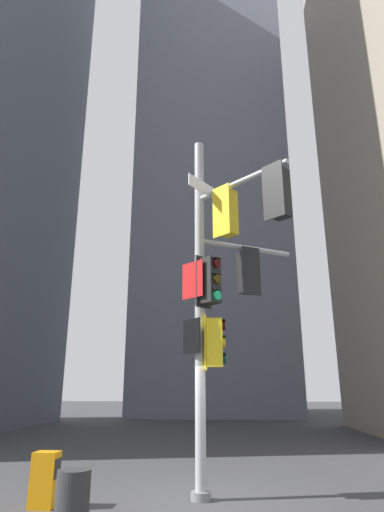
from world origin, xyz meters
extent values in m
plane|color=#38383A|center=(0.00, 0.00, 0.00)|extent=(120.00, 120.00, 0.00)
cube|color=slate|center=(-0.36, 27.30, 20.60)|extent=(12.33, 12.33, 41.20)
cylinder|color=#9EA0A3|center=(0.00, 0.00, 3.88)|extent=(0.22, 0.22, 7.75)
cylinder|color=slate|center=(0.00, 0.00, 0.08)|extent=(0.39, 0.39, 0.16)
cylinder|color=#9EA0A3|center=(0.91, -0.83, 6.29)|extent=(1.90, 1.75, 0.12)
cylinder|color=#9EA0A3|center=(1.08, 0.61, 5.26)|extent=(2.21, 1.31, 0.12)
cube|color=gold|center=(0.51, -0.72, 5.69)|extent=(0.37, 0.35, 1.14)
cube|color=gold|center=(0.64, -0.58, 5.69)|extent=(0.48, 0.48, 1.00)
cylinder|color=#360605|center=(0.77, -0.43, 6.04)|extent=(0.19, 0.18, 0.20)
cube|color=black|center=(0.78, -0.43, 6.16)|extent=(0.21, 0.20, 0.02)
cylinder|color=yellow|center=(0.77, -0.43, 5.69)|extent=(0.19, 0.18, 0.20)
cube|color=black|center=(0.78, -0.43, 5.81)|extent=(0.21, 0.20, 0.02)
cylinder|color=#06311C|center=(0.77, -0.43, 5.34)|extent=(0.19, 0.18, 0.20)
cube|color=black|center=(0.78, -0.43, 5.46)|extent=(0.21, 0.20, 0.02)
cube|color=black|center=(1.51, -1.64, 5.69)|extent=(0.37, 0.35, 1.14)
cube|color=black|center=(1.64, -1.50, 5.69)|extent=(0.48, 0.48, 1.00)
cylinder|color=red|center=(1.77, -1.35, 6.04)|extent=(0.19, 0.18, 0.20)
cube|color=black|center=(1.78, -1.34, 6.16)|extent=(0.21, 0.20, 0.02)
cylinder|color=#3C2C06|center=(1.77, -1.35, 5.69)|extent=(0.19, 0.18, 0.20)
cube|color=black|center=(1.78, -1.34, 5.81)|extent=(0.21, 0.20, 0.02)
cylinder|color=#06311C|center=(1.77, -1.35, 5.34)|extent=(0.19, 0.18, 0.20)
cube|color=black|center=(1.78, -1.34, 5.46)|extent=(0.21, 0.20, 0.02)
cube|color=black|center=(1.17, 0.44, 4.66)|extent=(0.43, 0.26, 1.14)
cube|color=black|center=(1.08, 0.61, 4.66)|extent=(0.46, 0.46, 1.00)
cylinder|color=#360605|center=(0.98, 0.78, 5.01)|extent=(0.20, 0.15, 0.20)
cube|color=black|center=(0.97, 0.78, 5.13)|extent=(0.23, 0.17, 0.02)
cylinder|color=#3C2C06|center=(0.98, 0.78, 4.66)|extent=(0.20, 0.15, 0.20)
cube|color=black|center=(0.97, 0.78, 4.78)|extent=(0.23, 0.17, 0.02)
cylinder|color=#19C672|center=(0.98, 0.78, 4.31)|extent=(0.20, 0.15, 0.20)
cube|color=black|center=(0.97, 0.78, 4.43)|extent=(0.23, 0.17, 0.02)
cube|color=yellow|center=(0.12, 0.00, 2.98)|extent=(0.04, 0.48, 1.14)
cube|color=yellow|center=(0.31, 0.00, 2.98)|extent=(0.34, 0.34, 1.00)
cylinder|color=#360605|center=(0.51, -0.01, 3.33)|extent=(0.06, 0.20, 0.20)
cube|color=black|center=(0.51, -0.01, 3.45)|extent=(0.07, 0.22, 0.02)
cylinder|color=yellow|center=(0.51, -0.01, 2.98)|extent=(0.06, 0.20, 0.20)
cube|color=black|center=(0.51, -0.01, 3.10)|extent=(0.07, 0.22, 0.02)
cylinder|color=#06311C|center=(0.51, -0.01, 2.63)|extent=(0.06, 0.20, 0.20)
cube|color=black|center=(0.51, -0.01, 2.75)|extent=(0.07, 0.22, 0.02)
cube|color=black|center=(0.09, -0.08, 4.28)|extent=(0.33, 0.39, 1.14)
cube|color=black|center=(0.24, -0.20, 4.28)|extent=(0.48, 0.48, 1.00)
cylinder|color=#360605|center=(0.39, -0.33, 4.63)|extent=(0.17, 0.19, 0.20)
cube|color=black|center=(0.39, -0.33, 4.75)|extent=(0.20, 0.21, 0.02)
cylinder|color=#3C2C06|center=(0.39, -0.33, 4.28)|extent=(0.17, 0.19, 0.20)
cube|color=black|center=(0.39, -0.33, 4.40)|extent=(0.20, 0.21, 0.02)
cylinder|color=#19C672|center=(0.39, -0.33, 3.93)|extent=(0.17, 0.19, 0.20)
cube|color=black|center=(0.39, -0.33, 4.05)|extent=(0.20, 0.21, 0.02)
cube|color=white|center=(0.29, -0.19, 6.37)|extent=(0.94, 1.44, 0.28)
cube|color=#19479E|center=(0.29, -0.19, 6.37)|extent=(0.92, 1.40, 0.24)
cube|color=red|center=(-0.15, -0.16, 4.32)|extent=(0.48, 0.45, 0.80)
cube|color=white|center=(-0.15, -0.16, 4.32)|extent=(0.45, 0.42, 0.76)
cube|color=black|center=(-0.17, -0.14, 3.11)|extent=(0.39, 0.48, 0.72)
cube|color=white|center=(-0.17, -0.14, 3.11)|extent=(0.36, 0.44, 0.68)
cube|color=orange|center=(-2.82, -0.75, 0.47)|extent=(0.44, 0.36, 0.94)
cube|color=black|center=(-2.59, -0.75, 0.66)|extent=(0.01, 0.29, 0.34)
cylinder|color=#2D2D2D|center=(-1.68, -2.53, 0.47)|extent=(0.48, 0.48, 0.94)
camera|label=1|loc=(0.54, -9.21, 2.08)|focal=30.11mm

